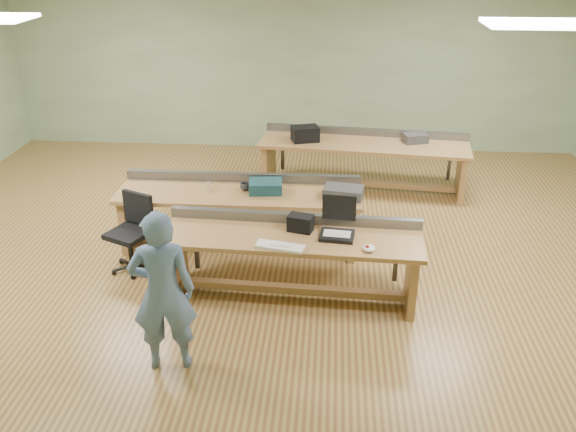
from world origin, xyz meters
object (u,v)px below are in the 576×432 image
object	(u,v)px
camera_bag	(301,223)
parts_bin_grey	(343,192)
workbench_back	(363,154)
parts_bin_teal	(266,187)
workbench_mid	(240,205)
task_chair	(133,243)
drinks_can	(208,186)
workbench_front	(291,251)
laptop_base	(337,236)
mug	(245,187)
person	(163,292)

from	to	relation	value
camera_bag	parts_bin_grey	world-z (taller)	camera_bag
workbench_back	camera_bag	bearing A→B (deg)	-98.57
parts_bin_grey	parts_bin_teal	bearing A→B (deg)	174.64
workbench_mid	task_chair	size ratio (longest dim) A/B	3.26
drinks_can	parts_bin_teal	bearing A→B (deg)	0.23
workbench_front	drinks_can	world-z (taller)	same
laptop_base	camera_bag	bearing A→B (deg)	167.70
workbench_front	workbench_back	world-z (taller)	same
camera_bag	drinks_can	distance (m)	1.56
workbench_back	camera_bag	world-z (taller)	camera_bag
mug	drinks_can	xyz separation A→B (m)	(-0.45, -0.04, 0.01)
parts_bin_teal	parts_bin_grey	world-z (taller)	parts_bin_teal
camera_bag	task_chair	xyz separation A→B (m)	(-1.98, 0.36, -0.50)
parts_bin_teal	mug	size ratio (longest dim) A/B	3.32
laptop_base	camera_bag	xyz separation A→B (m)	(-0.39, 0.13, 0.07)
workbench_mid	camera_bag	size ratio (longest dim) A/B	11.47
laptop_base	camera_bag	distance (m)	0.41
workbench_mid	task_chair	distance (m)	1.37
parts_bin_teal	parts_bin_grey	distance (m)	0.95
workbench_back	drinks_can	world-z (taller)	same
workbench_front	person	bearing A→B (deg)	-126.89
workbench_mid	workbench_back	bearing A→B (deg)	51.40
drinks_can	laptop_base	bearing A→B (deg)	-35.95
laptop_base	person	bearing A→B (deg)	-135.16
laptop_base	mug	world-z (taller)	mug
workbench_mid	workbench_front	bearing A→B (deg)	-57.37
mug	drinks_can	distance (m)	0.45
person	laptop_base	size ratio (longest dim) A/B	4.43
mug	laptop_base	bearing A→B (deg)	-46.27
workbench_mid	workbench_back	world-z (taller)	same
mug	task_chair	bearing A→B (deg)	-150.81
parts_bin_teal	drinks_can	size ratio (longest dim) A/B	3.60
camera_bag	drinks_can	world-z (taller)	camera_bag
workbench_mid	camera_bag	world-z (taller)	camera_bag
workbench_back	parts_bin_grey	size ratio (longest dim) A/B	6.92
laptop_base	mug	size ratio (longest dim) A/B	2.96
camera_bag	drinks_can	size ratio (longest dim) A/B	2.35
workbench_mid	camera_bag	xyz separation A→B (m)	(0.81, -1.02, 0.28)
workbench_mid	parts_bin_teal	distance (m)	0.42
laptop_base	parts_bin_grey	world-z (taller)	parts_bin_grey
workbench_back	mug	world-z (taller)	workbench_back
mug	drinks_can	bearing A→B (deg)	-175.16
parts_bin_grey	person	bearing A→B (deg)	-124.98
person	drinks_can	xyz separation A→B (m)	(-0.06, 2.36, 0.02)
parts_bin_grey	mug	xyz separation A→B (m)	(-1.20, 0.12, -0.02)
task_chair	person	bearing A→B (deg)	-38.91
parts_bin_teal	person	bearing A→B (deg)	-105.35
laptop_base	workbench_back	bearing A→B (deg)	88.76
parts_bin_grey	drinks_can	world-z (taller)	parts_bin_grey
workbench_mid	laptop_base	size ratio (longest dim) A/B	8.42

